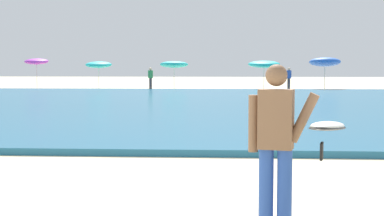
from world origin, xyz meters
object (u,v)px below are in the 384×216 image
Objects in this scene: beach_umbrella_0 at (37,62)px; beach_umbrella_1 at (99,65)px; beach_umbrella_4 at (325,62)px; beachgoer_near_row_mid at (150,78)px; beach_umbrella_3 at (264,64)px; beachgoer_near_row_left at (289,78)px; beach_umbrella_2 at (174,64)px; surfer_with_board at (301,135)px.

beach_umbrella_1 is at bearing 4.48° from beach_umbrella_0.
beach_umbrella_4 reaches higher than beach_umbrella_0.
beach_umbrella_0 is 8.96m from beachgoer_near_row_mid.
beachgoer_near_row_left is at bearing -36.27° from beach_umbrella_3.
beach_umbrella_1 is 1.31× the size of beachgoer_near_row_left.
beach_umbrella_0 is 18.37m from beachgoer_near_row_left.
beach_umbrella_3 is 8.06m from beachgoer_near_row_mid.
beach_umbrella_2 is 2.44m from beachgoer_near_row_mid.
beach_umbrella_0 reaches higher than beach_umbrella_2.
beachgoer_near_row_mid is at bearing -131.36° from beach_umbrella_2.
surfer_with_board is at bearing -82.61° from beach_umbrella_2.
beach_umbrella_3 is 4.19m from beach_umbrella_4.
beach_umbrella_0 is 0.97× the size of beach_umbrella_4.
beach_umbrella_0 reaches higher than surfer_with_board.
beach_umbrella_0 is 4.57m from beach_umbrella_1.
beachgoer_near_row_mid is (4.15, -2.20, -0.93)m from beach_umbrella_1.
beachgoer_near_row_mid is at bearing -178.05° from beach_umbrella_4.
beach_umbrella_3 is at bearing 169.61° from beach_umbrella_4.
beach_umbrella_2 is 1.31× the size of beachgoer_near_row_left.
beachgoer_near_row_left is (13.69, -2.23, -0.93)m from beach_umbrella_1.
beach_umbrella_0 is at bearing -175.52° from beach_umbrella_1.
beachgoer_near_row_left is (3.49, 33.46, -0.19)m from surfer_with_board.
beach_umbrella_2 is (5.63, -0.51, 0.01)m from beach_umbrella_1.
beach_umbrella_4 is at bearing -10.39° from beach_umbrella_3.
beachgoer_near_row_mid is at bearing 100.24° from surfer_with_board.
beach_umbrella_4 reaches higher than beachgoer_near_row_left.
beach_umbrella_4 reaches higher than beach_umbrella_1.
beach_umbrella_0 is 1.10× the size of beach_umbrella_2.
beach_umbrella_2 reaches higher than beachgoer_near_row_mid.
beach_umbrella_1 is (4.55, 0.36, -0.24)m from beach_umbrella_0.
beach_umbrella_3 is (6.43, -0.52, 0.02)m from beach_umbrella_2.
beach_umbrella_2 is 8.29m from beachgoer_near_row_left.
beach_umbrella_0 is 1.11× the size of beach_umbrella_1.
beach_umbrella_1 is 13.90m from beachgoer_near_row_left.
beachgoer_near_row_mid is (8.69, -1.85, -1.17)m from beach_umbrella_0.
beach_umbrella_1 is 0.99× the size of beach_umbrella_2.
beach_umbrella_0 is (-14.74, 35.33, 0.98)m from surfer_with_board.
beachgoer_near_row_mid is at bearing 179.85° from beachgoer_near_row_left.
beach_umbrella_4 is (16.19, -1.79, 0.18)m from beach_umbrella_1.
beach_umbrella_2 is at bearing 48.64° from beachgoer_near_row_mid.
surfer_with_board is at bearing -93.09° from beach_umbrella_3.
surfer_with_board is 1.54× the size of beachgoer_near_row_left.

